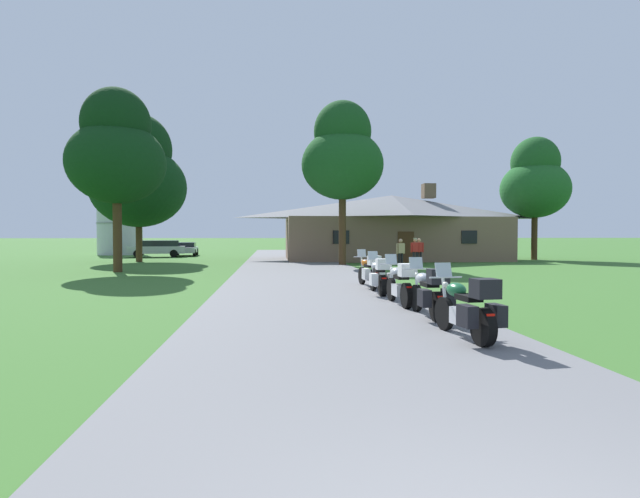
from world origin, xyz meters
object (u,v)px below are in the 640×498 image
(motorcycle_silver_second_in_row, at_px, (430,293))
(bystander_red_shirt_beside_signpost, at_px, (419,251))
(motorcycle_green_nearest_to_camera, at_px, (469,309))
(bystander_red_shirt_near_lodge, at_px, (415,250))
(bystander_tan_shirt_by_tree, at_px, (401,252))
(tree_left_near, at_px, (116,152))
(metal_silo_distant, at_px, (120,218))
(parked_silver_sedan_far_left, at_px, (186,249))
(tree_by_lodge_front, at_px, (342,155))
(motorcycle_silver_third_in_row, at_px, (400,284))
(tree_right_of_lodge, at_px, (535,181))
(tree_left_far, at_px, (138,176))
(motorcycle_orange_farthest_in_row, at_px, (370,271))
(motorcycle_silver_fourth_in_row, at_px, (379,277))
(parked_silver_suv_far_left, at_px, (157,248))

(motorcycle_silver_second_in_row, relative_size, bystander_red_shirt_beside_signpost, 1.25)
(motorcycle_green_nearest_to_camera, xyz_separation_m, bystander_red_shirt_near_lodge, (5.10, 20.84, 0.34))
(bystander_red_shirt_near_lodge, height_order, bystander_tan_shirt_by_tree, bystander_red_shirt_near_lodge)
(tree_left_near, relative_size, metal_silo_distant, 1.33)
(tree_left_near, bearing_deg, parked_silver_sedan_far_left, 89.68)
(motorcycle_silver_second_in_row, bearing_deg, tree_by_lodge_front, 86.88)
(motorcycle_silver_third_in_row, bearing_deg, tree_by_lodge_front, 85.38)
(motorcycle_silver_second_in_row, bearing_deg, parked_silver_sedan_far_left, 107.04)
(tree_right_of_lodge, height_order, metal_silo_distant, tree_right_of_lodge)
(tree_left_far, bearing_deg, bystander_red_shirt_near_lodge, -20.46)
(bystander_red_shirt_beside_signpost, xyz_separation_m, tree_by_lodge_front, (-4.54, 0.86, 5.77))
(motorcycle_silver_third_in_row, distance_m, bystander_red_shirt_near_lodge, 17.30)
(motorcycle_green_nearest_to_camera, height_order, bystander_red_shirt_near_lodge, bystander_red_shirt_near_lodge)
(bystander_red_shirt_near_lodge, distance_m, bystander_tan_shirt_by_tree, 2.47)
(motorcycle_orange_farthest_in_row, relative_size, bystander_red_shirt_beside_signpost, 1.25)
(motorcycle_orange_farthest_in_row, bearing_deg, motorcycle_silver_third_in_row, -97.09)
(motorcycle_green_nearest_to_camera, distance_m, motorcycle_silver_third_in_row, 4.34)
(metal_silo_distant, height_order, parked_silver_sedan_far_left, metal_silo_distant)
(tree_by_lodge_front, relative_size, tree_left_near, 1.08)
(motorcycle_silver_fourth_in_row, height_order, metal_silo_distant, metal_silo_distant)
(motorcycle_silver_third_in_row, height_order, bystander_tan_shirt_by_tree, bystander_tan_shirt_by_tree)
(motorcycle_silver_second_in_row, bearing_deg, bystander_red_shirt_beside_signpost, 73.19)
(motorcycle_silver_third_in_row, height_order, tree_left_near, tree_left_near)
(motorcycle_silver_fourth_in_row, bearing_deg, motorcycle_silver_third_in_row, -88.82)
(bystander_red_shirt_near_lodge, relative_size, bystander_tan_shirt_by_tree, 1.01)
(parked_silver_suv_far_left, distance_m, parked_silver_sedan_far_left, 3.04)
(tree_left_far, relative_size, metal_silo_distant, 1.48)
(motorcycle_silver_second_in_row, xyz_separation_m, bystander_red_shirt_beside_signpost, (5.31, 18.58, 0.32))
(motorcycle_silver_third_in_row, relative_size, tree_left_far, 0.20)
(motorcycle_silver_third_in_row, xyz_separation_m, tree_left_near, (-11.12, 13.37, 5.45))
(tree_by_lodge_front, distance_m, parked_silver_suv_far_left, 19.78)
(tree_left_far, bearing_deg, motorcycle_green_nearest_to_camera, -65.21)
(tree_left_near, bearing_deg, motorcycle_green_nearest_to_camera, -57.67)
(tree_right_of_lodge, bearing_deg, parked_silver_sedan_far_left, 160.88)
(tree_right_of_lodge, bearing_deg, bystander_red_shirt_near_lodge, -149.16)
(tree_left_far, bearing_deg, motorcycle_silver_fourth_in_row, -58.80)
(parked_silver_suv_far_left, bearing_deg, tree_right_of_lodge, -112.05)
(motorcycle_silver_fourth_in_row, relative_size, tree_right_of_lodge, 0.23)
(tree_right_of_lodge, bearing_deg, parked_silver_suv_far_left, 166.29)
(motorcycle_green_nearest_to_camera, bearing_deg, bystander_tan_shirt_by_tree, 72.93)
(motorcycle_silver_third_in_row, height_order, tree_right_of_lodge, tree_right_of_lodge)
(tree_left_near, bearing_deg, tree_left_far, 98.63)
(motorcycle_silver_third_in_row, xyz_separation_m, tree_by_lodge_front, (0.92, 17.43, 6.08))
(motorcycle_silver_fourth_in_row, bearing_deg, parked_silver_suv_far_left, 115.14)
(motorcycle_silver_third_in_row, height_order, metal_silo_distant, metal_silo_distant)
(metal_silo_distant, bearing_deg, bystander_red_shirt_beside_signpost, -40.09)
(motorcycle_silver_second_in_row, bearing_deg, bystander_tan_shirt_by_tree, 76.74)
(motorcycle_green_nearest_to_camera, xyz_separation_m, tree_left_near, (-11.21, 17.71, 5.46))
(bystander_red_shirt_beside_signpost, relative_size, tree_by_lodge_front, 0.17)
(motorcycle_silver_second_in_row, relative_size, bystander_red_shirt_near_lodge, 1.24)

